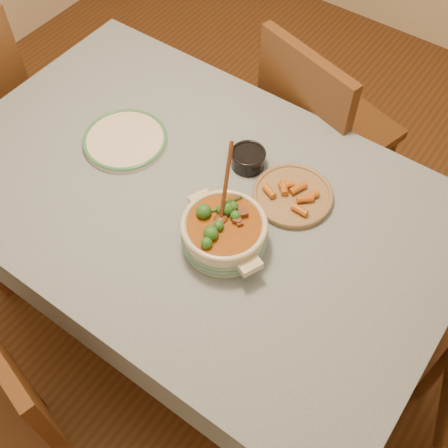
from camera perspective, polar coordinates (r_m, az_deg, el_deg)
name	(u,v)px	position (r m, az deg, el deg)	size (l,w,h in m)	color
floor	(201,304)	(2.43, -2.33, -8.11)	(4.50, 4.50, 0.00)	#462B14
dining_table	(195,211)	(1.86, -3.01, 1.31)	(1.68, 1.08, 0.76)	brown
stew_casserole	(224,231)	(1.63, 0.00, -0.69)	(0.32, 0.32, 0.30)	beige
white_plate	(125,140)	(1.96, -10.00, 8.41)	(0.35, 0.35, 0.03)	silver
condiment_bowl	(248,158)	(1.84, 2.46, 6.73)	(0.13, 0.13, 0.06)	black
fried_plate	(293,195)	(1.78, 7.01, 2.99)	(0.26, 0.26, 0.04)	#8F784F
chair_far	(318,127)	(2.32, 9.50, 9.69)	(0.55, 0.55, 0.96)	#55371A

